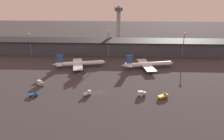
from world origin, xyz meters
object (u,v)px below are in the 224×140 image
object	(u,v)px
airplane_0	(79,64)
service_vehicle_2	(163,96)
airplane_1	(148,65)
service_vehicle_1	(87,93)
service_vehicle_3	(142,93)
service_vehicle_4	(34,95)
control_tower	(119,21)
service_vehicle_0	(40,83)

from	to	relation	value
airplane_0	service_vehicle_2	world-z (taller)	airplane_0
airplane_1	airplane_0	bearing A→B (deg)	168.05
airplane_0	service_vehicle_1	world-z (taller)	airplane_0
airplane_1	service_vehicle_2	bearing A→B (deg)	-97.98
service_vehicle_1	service_vehicle_3	xyz separation A→B (m)	(33.49, 1.33, 0.14)
service_vehicle_2	service_vehicle_4	size ratio (longest dim) A/B	1.22
service_vehicle_2	control_tower	world-z (taller)	control_tower
airplane_0	service_vehicle_4	distance (m)	55.70
airplane_0	service_vehicle_3	distance (m)	68.41
service_vehicle_1	control_tower	xyz separation A→B (m)	(17.32, 132.43, 23.96)
service_vehicle_1	service_vehicle_3	size ratio (longest dim) A/B	1.06
service_vehicle_0	control_tower	bearing A→B (deg)	104.11
service_vehicle_0	service_vehicle_3	xyz separation A→B (m)	(67.49, -12.09, -0.24)
service_vehicle_0	service_vehicle_1	bearing A→B (deg)	15.88
service_vehicle_2	control_tower	size ratio (longest dim) A/B	0.16
airplane_0	control_tower	xyz separation A→B (m)	(31.34, 81.90, 22.53)
service_vehicle_0	control_tower	xyz separation A→B (m)	(51.31, 119.00, 23.58)
control_tower	service_vehicle_3	bearing A→B (deg)	-82.97
service_vehicle_2	service_vehicle_3	bearing A→B (deg)	133.17
service_vehicle_3	service_vehicle_4	bearing A→B (deg)	175.05
airplane_0	service_vehicle_0	size ratio (longest dim) A/B	8.30
service_vehicle_0	control_tower	world-z (taller)	control_tower
airplane_0	service_vehicle_2	xyz separation A→B (m)	(60.23, -51.55, -1.72)
service_vehicle_1	service_vehicle_2	size ratio (longest dim) A/B	0.75
service_vehicle_0	airplane_1	bearing A→B (deg)	63.26
service_vehicle_4	service_vehicle_0	bearing A→B (deg)	74.42
service_vehicle_0	service_vehicle_2	bearing A→B (deg)	27.22
service_vehicle_1	control_tower	bearing A→B (deg)	36.40
airplane_1	control_tower	size ratio (longest dim) A/B	1.02
service_vehicle_1	service_vehicle_2	world-z (taller)	service_vehicle_1
service_vehicle_4	airplane_0	bearing A→B (deg)	50.36
airplane_1	service_vehicle_3	bearing A→B (deg)	-112.47
service_vehicle_4	control_tower	distance (m)	145.42
service_vehicle_3	service_vehicle_0	bearing A→B (deg)	162.13
service_vehicle_0	service_vehicle_4	distance (m)	15.35
service_vehicle_4	service_vehicle_1	bearing A→B (deg)	-16.64
airplane_1	service_vehicle_0	world-z (taller)	airplane_1
airplane_0	service_vehicle_2	size ratio (longest dim) A/B	6.19
airplane_1	service_vehicle_1	bearing A→B (deg)	-142.10
service_vehicle_1	service_vehicle_4	size ratio (longest dim) A/B	0.91
control_tower	service_vehicle_0	bearing A→B (deg)	-113.32
service_vehicle_3	service_vehicle_1	bearing A→B (deg)	174.57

